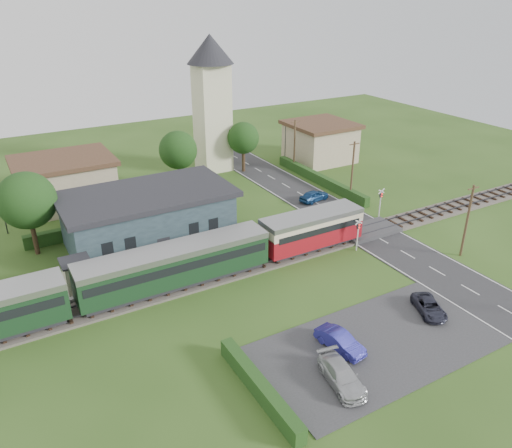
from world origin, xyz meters
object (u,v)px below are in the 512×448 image
car_park_blue (340,341)px  equipment_hut (77,274)px  car_park_dark (429,307)px  crossing_signal_far (381,199)px  car_on_road (314,196)px  pedestrian_near (262,233)px  station_building (148,217)px  car_park_silver (342,376)px  pedestrian_far (118,269)px  house_east (320,141)px  train (138,274)px  house_west (65,181)px  church_tower (212,94)px  crossing_signal_near (358,230)px

car_park_blue → equipment_hut: bearing=121.1°
car_park_dark → crossing_signal_far: bearing=83.0°
car_on_road → car_park_blue: (-14.17, -22.62, 0.01)m
pedestrian_near → station_building: bearing=-10.7°
car_on_road → car_park_blue: 26.69m
car_park_silver → pedestrian_far: (-8.67, 18.90, 0.60)m
house_east → station_building: bearing=-156.6°
train → car_park_silver: bearing=-63.5°
train → car_on_road: train is taller
house_west → crossing_signal_far: bearing=-35.8°
station_building → car_on_road: bearing=1.6°
crossing_signal_far → car_on_road: 8.12m
house_west → car_park_blue: size_ratio=2.84×
church_tower → car_park_blue: church_tower is taller
car_park_blue → car_park_dark: 8.59m
church_tower → car_on_road: size_ratio=4.64×
church_tower → crossing_signal_far: 26.39m
church_tower → crossing_signal_near: church_tower is taller
car_park_dark → pedestrian_near: size_ratio=2.01×
church_tower → pedestrian_near: size_ratio=9.57×
church_tower → pedestrian_near: (-5.96, -23.16, -8.86)m
pedestrian_near → pedestrian_far: size_ratio=1.07×
house_west → car_park_silver: 39.83m
train → pedestrian_far: (-0.80, 3.13, -0.87)m
pedestrian_far → station_building: bearing=-62.6°
car_park_dark → pedestrian_far: pedestrian_far is taller
car_park_blue → pedestrian_far: size_ratio=2.22×
crossing_signal_near → pedestrian_far: crossing_signal_near is taller
house_east → church_tower: bearing=165.1°
car_park_silver → station_building: bearing=109.2°
train → house_west: house_west is taller
car_park_blue → car_park_silver: (-2.02, -2.71, 0.00)m
station_building → church_tower: church_tower is taller
train → pedestrian_far: 3.35m
pedestrian_far → house_east: bearing=-84.9°
train → house_east: house_east is taller
crossing_signal_far → pedestrian_far: (-28.38, 0.74, -0.83)m
church_tower → house_west: church_tower is taller
house_west → house_east: size_ratio=1.23×
church_tower → crossing_signal_far: church_tower is taller
car_on_road → pedestrian_far: pedestrian_far is taller
train → car_on_road: 25.94m
house_east → car_park_silver: bearing=-124.7°
house_west → crossing_signal_near: bearing=-49.9°
house_east → pedestrian_far: (-34.78, -18.87, -1.49)m
station_building → car_park_dark: 26.49m
train → crossing_signal_near: size_ratio=13.18×
church_tower → crossing_signal_far: bearing=-70.0°
station_building → crossing_signal_near: size_ratio=4.88×
car_park_dark → house_west: bearing=141.9°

